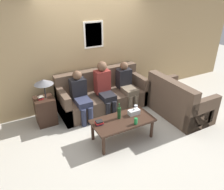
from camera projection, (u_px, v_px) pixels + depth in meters
name	position (u px, v px, depth m)	size (l,w,h in m)	color
ground_plane	(112.00, 117.00, 5.01)	(16.00, 16.00, 0.00)	beige
wall_back	(93.00, 51.00, 5.16)	(9.00, 0.08, 2.60)	tan
couch_main	(102.00, 96.00, 5.27)	(2.10, 0.84, 0.92)	brown
couch_side	(178.00, 103.00, 4.96)	(0.84, 1.40, 0.92)	brown
coffee_table	(123.00, 122.00, 4.16)	(1.17, 0.60, 0.43)	#382319
side_table_with_lamp	(45.00, 107.00, 4.64)	(0.44, 0.40, 1.02)	#382319
wine_bottle	(119.00, 113.00, 4.14)	(0.07, 0.07, 0.32)	#19421E
drinking_glass	(136.00, 108.00, 4.43)	(0.07, 0.07, 0.11)	silver
book_stack	(99.00, 123.00, 3.99)	(0.15, 0.13, 0.07)	navy
soda_can	(136.00, 121.00, 3.99)	(0.07, 0.07, 0.12)	#197A38
tissue_box	(134.00, 112.00, 4.29)	(0.23, 0.12, 0.15)	silver
person_left	(80.00, 94.00, 4.73)	(0.34, 0.63, 1.09)	#2D334C
person_middle	(104.00, 86.00, 4.94)	(0.34, 0.60, 1.21)	black
person_right	(126.00, 84.00, 5.24)	(0.34, 0.63, 1.10)	#756651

